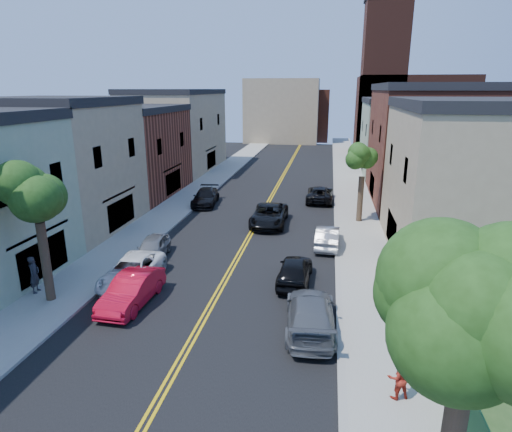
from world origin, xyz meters
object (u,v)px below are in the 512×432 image
at_px(black_car_left, 206,197).
at_px(grey_car_right, 311,314).
at_px(dark_car_right_far, 320,194).
at_px(white_pickup, 132,271).
at_px(pedestrian_left, 34,274).
at_px(black_car_right, 295,270).
at_px(silver_car_right, 328,237).
at_px(red_sedan, 132,290).
at_px(black_suv_lane, 269,215).
at_px(pedestrian_right, 398,377).
at_px(grey_car_left, 153,248).

bearing_deg(black_car_left, grey_car_right, -68.04).
height_order(grey_car_right, dark_car_right_far, grey_car_right).
height_order(white_pickup, pedestrian_left, pedestrian_left).
xyz_separation_m(grey_car_right, black_car_right, (-1.06, 4.59, -0.03)).
bearing_deg(black_car_left, white_pickup, -93.50).
distance_m(grey_car_right, silver_car_right, 10.54).
bearing_deg(red_sedan, black_suv_lane, 73.25).
height_order(white_pickup, black_car_right, black_car_right).
xyz_separation_m(dark_car_right_far, pedestrian_right, (3.25, -26.67, 0.23)).
height_order(dark_car_right_far, pedestrian_right, pedestrian_right).
xyz_separation_m(black_car_left, pedestrian_left, (-3.60, -18.63, 0.39)).
distance_m(pedestrian_left, pedestrian_right, 17.77).
bearing_deg(white_pickup, silver_car_right, 33.78).
relative_size(red_sedan, black_car_left, 0.92).
bearing_deg(silver_car_right, black_car_left, -37.03).
distance_m(grey_car_right, black_suv_lane, 15.19).
xyz_separation_m(white_pickup, pedestrian_left, (-4.28, -2.04, 0.40)).
height_order(white_pickup, pedestrian_right, pedestrian_right).
distance_m(dark_car_right_far, black_suv_lane, 8.73).
height_order(grey_car_left, pedestrian_left, pedestrian_left).
bearing_deg(silver_car_right, black_car_right, 76.62).
relative_size(grey_car_left, dark_car_right_far, 0.79).
height_order(grey_car_right, pedestrian_left, pedestrian_left).
bearing_deg(black_suv_lane, grey_car_right, -75.80).
height_order(black_car_left, black_car_right, black_car_right).
xyz_separation_m(red_sedan, silver_car_right, (9.30, 9.66, -0.05)).
xyz_separation_m(grey_car_left, black_car_right, (8.95, -2.03, 0.05)).
distance_m(red_sedan, black_car_right, 8.47).
height_order(grey_car_right, silver_car_right, grey_car_right).
xyz_separation_m(silver_car_right, black_suv_lane, (-4.49, 4.18, 0.07)).
xyz_separation_m(grey_car_left, grey_car_right, (10.01, -6.62, 0.07)).
bearing_deg(dark_car_right_far, black_car_left, 17.06).
relative_size(red_sedan, grey_car_left, 1.13).
bearing_deg(silver_car_right, pedestrian_right, 102.08).
bearing_deg(white_pickup, grey_car_right, -19.61).
distance_m(white_pickup, grey_car_left, 3.59).
bearing_deg(black_car_right, pedestrian_left, 17.28).
xyz_separation_m(silver_car_right, pedestrian_left, (-14.60, -9.51, 0.41)).
bearing_deg(grey_car_right, black_car_left, -65.73).
xyz_separation_m(pedestrian_left, pedestrian_right, (17.03, -5.07, -0.17)).
xyz_separation_m(grey_car_right, pedestrian_left, (-13.96, 1.01, 0.35)).
bearing_deg(black_car_left, pedestrian_right, -66.30).
distance_m(red_sedan, grey_car_left, 5.92).
bearing_deg(grey_car_right, silver_car_right, -97.05).
distance_m(red_sedan, pedestrian_left, 5.31).
distance_m(black_car_left, grey_car_right, 22.20).
xyz_separation_m(red_sedan, black_car_right, (7.60, 3.73, -0.02)).
distance_m(silver_car_right, pedestrian_left, 17.43).
bearing_deg(red_sedan, pedestrian_right, -20.32).
distance_m(red_sedan, silver_car_right, 13.41).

